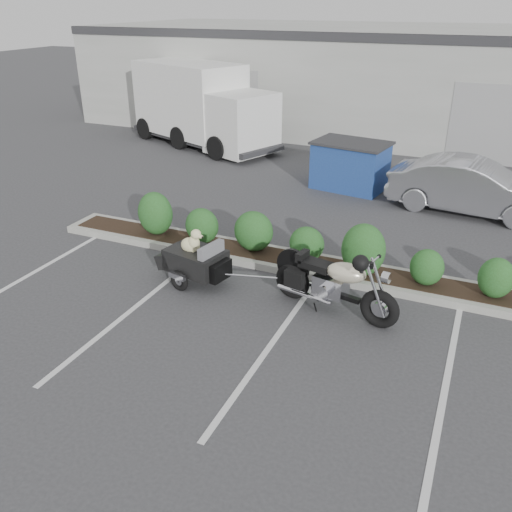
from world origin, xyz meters
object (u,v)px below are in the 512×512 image
at_px(motorcycle, 334,284).
at_px(sedan, 472,187).
at_px(pet_trailer, 195,259).
at_px(delivery_truck, 202,107).
at_px(dumpster, 350,165).

distance_m(motorcycle, sedan, 6.49).
height_order(motorcycle, sedan, motorcycle).
xyz_separation_m(motorcycle, pet_trailer, (-2.78, 0.03, -0.07)).
relative_size(pet_trailer, delivery_truck, 0.29).
bearing_deg(delivery_truck, pet_trailer, -40.35).
xyz_separation_m(sedan, dumpster, (-3.38, 0.72, 0.01)).
height_order(pet_trailer, sedan, sedan).
height_order(sedan, delivery_truck, delivery_truck).
relative_size(dumpster, delivery_truck, 0.34).
bearing_deg(motorcycle, delivery_truck, 140.82).
height_order(motorcycle, dumpster, motorcycle).
height_order(pet_trailer, dumpster, dumpster).
distance_m(pet_trailer, delivery_truck, 11.06).
relative_size(sedan, dumpster, 1.83).
bearing_deg(pet_trailer, delivery_truck, 129.62).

